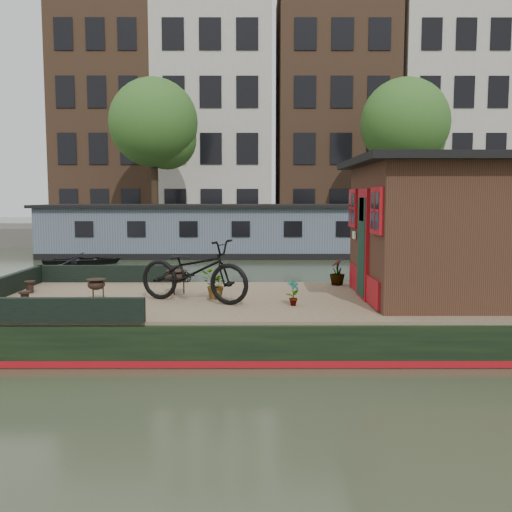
{
  "coord_description": "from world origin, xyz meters",
  "views": [
    {
      "loc": [
        -1.45,
        -9.81,
        2.4
      ],
      "look_at": [
        -1.43,
        0.5,
        1.34
      ],
      "focal_mm": 40.0,
      "sensor_mm": 36.0,
      "label": 1
    }
  ],
  "objects_px": {
    "bicycle": "(194,271)",
    "potted_plant_a": "(293,293)",
    "brazier_front": "(177,282)",
    "brazier_rear": "(96,290)",
    "cabin": "(466,228)",
    "dinghy": "(82,257)"
  },
  "relations": [
    {
      "from": "cabin",
      "to": "brazier_front",
      "type": "xyz_separation_m",
      "value": [
        -5.06,
        0.46,
        -1.01
      ]
    },
    {
      "from": "cabin",
      "to": "brazier_front",
      "type": "height_order",
      "value": "cabin"
    },
    {
      "from": "cabin",
      "to": "brazier_rear",
      "type": "distance_m",
      "value": 6.42
    },
    {
      "from": "brazier_front",
      "to": "dinghy",
      "type": "xyz_separation_m",
      "value": [
        -4.81,
        10.16,
        -0.59
      ]
    },
    {
      "from": "cabin",
      "to": "potted_plant_a",
      "type": "bearing_deg",
      "value": -167.16
    },
    {
      "from": "bicycle",
      "to": "potted_plant_a",
      "type": "relative_size",
      "value": 4.65
    },
    {
      "from": "cabin",
      "to": "potted_plant_a",
      "type": "height_order",
      "value": "cabin"
    },
    {
      "from": "brazier_front",
      "to": "bicycle",
      "type": "bearing_deg",
      "value": -63.34
    },
    {
      "from": "bicycle",
      "to": "brazier_front",
      "type": "relative_size",
      "value": 4.63
    },
    {
      "from": "potted_plant_a",
      "to": "brazier_rear",
      "type": "distance_m",
      "value": 3.34
    },
    {
      "from": "cabin",
      "to": "dinghy",
      "type": "xyz_separation_m",
      "value": [
        -9.87,
        10.61,
        -1.6
      ]
    },
    {
      "from": "bicycle",
      "to": "dinghy",
      "type": "relative_size",
      "value": 0.75
    },
    {
      "from": "bicycle",
      "to": "potted_plant_a",
      "type": "bearing_deg",
      "value": -79.09
    },
    {
      "from": "cabin",
      "to": "brazier_rear",
      "type": "height_order",
      "value": "cabin"
    },
    {
      "from": "potted_plant_a",
      "to": "cabin",
      "type": "bearing_deg",
      "value": 12.84
    },
    {
      "from": "brazier_rear",
      "to": "dinghy",
      "type": "distance_m",
      "value": 11.45
    },
    {
      "from": "potted_plant_a",
      "to": "brazier_rear",
      "type": "relative_size",
      "value": 1.14
    },
    {
      "from": "cabin",
      "to": "potted_plant_a",
      "type": "relative_size",
      "value": 9.24
    },
    {
      "from": "brazier_rear",
      "to": "cabin",
      "type": "bearing_deg",
      "value": 2.31
    },
    {
      "from": "brazier_front",
      "to": "brazier_rear",
      "type": "relative_size",
      "value": 1.15
    },
    {
      "from": "brazier_front",
      "to": "brazier_rear",
      "type": "distance_m",
      "value": 1.45
    },
    {
      "from": "brazier_front",
      "to": "potted_plant_a",
      "type": "bearing_deg",
      "value": -29.21
    }
  ]
}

